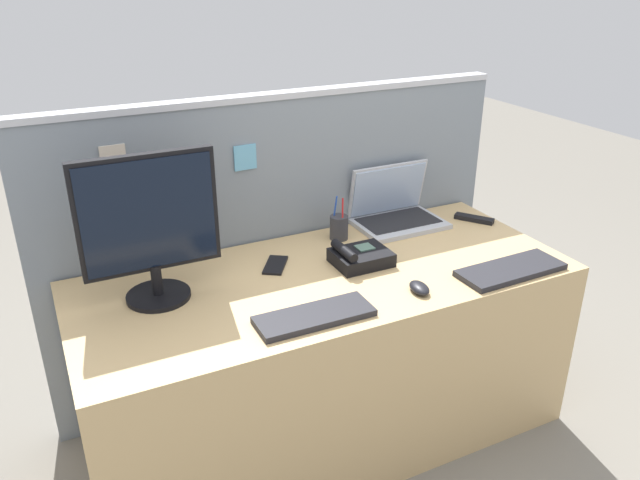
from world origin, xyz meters
name	(u,v)px	position (x,y,z in m)	size (l,w,h in m)	color
ground_plane	(325,428)	(0.00, 0.00, 0.00)	(10.00, 10.00, 0.00)	slate
desk	(326,356)	(0.00, 0.00, 0.36)	(1.83, 0.77, 0.71)	tan
cubicle_divider	(281,246)	(0.00, 0.42, 0.65)	(1.98, 0.08, 1.30)	gray
desktop_monitor	(149,223)	(-0.59, 0.11, 0.99)	(0.46, 0.22, 0.51)	black
laptop	(395,209)	(0.49, 0.31, 0.78)	(0.37, 0.27, 0.25)	#B2B5BC
desk_phone	(360,257)	(0.15, 0.02, 0.75)	(0.21, 0.17, 0.09)	black
keyboard_main	(314,316)	(-0.17, -0.26, 0.73)	(0.39, 0.14, 0.02)	#232328
keyboard_spare	(511,270)	(0.62, -0.28, 0.73)	(0.41, 0.16, 0.02)	#232328
computer_mouse_right_hand	(419,288)	(0.23, -0.26, 0.73)	(0.06, 0.10, 0.03)	black
pen_cup	(339,227)	(0.19, 0.27, 0.77)	(0.08, 0.08, 0.19)	#333338
cell_phone_black_slab	(275,265)	(-0.14, 0.15, 0.72)	(0.07, 0.15, 0.01)	black
tv_remote	(474,219)	(0.82, 0.17, 0.72)	(0.04, 0.17, 0.02)	black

